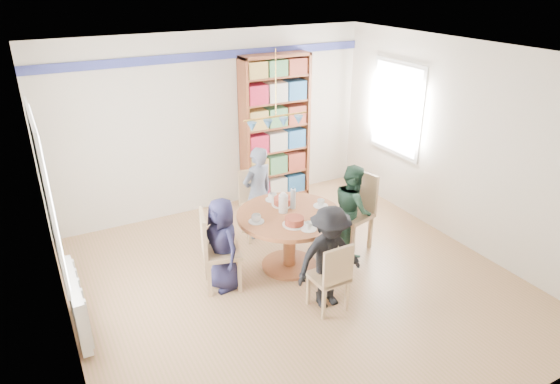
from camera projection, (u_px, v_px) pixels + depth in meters
ground at (296, 283)px, 6.05m from camera, size 5.00×5.00×0.00m
room_shell at (242, 136)px, 5.96m from camera, size 5.00×5.00×5.00m
radiator at (77, 303)px, 5.10m from camera, size 0.12×1.00×0.60m
dining_table at (289, 228)px, 6.16m from camera, size 1.30×1.30×0.75m
chair_left at (214, 247)px, 5.76m from camera, size 0.53×0.53×0.98m
chair_right at (356, 207)px, 6.64m from camera, size 0.57×0.57×1.05m
chair_far at (256, 201)px, 6.96m from camera, size 0.48×0.48×0.95m
chair_near at (332, 275)px, 5.36m from camera, size 0.39×0.39×0.85m
person_left at (223, 244)px, 5.76m from camera, size 0.45×0.61×1.14m
person_right at (352, 209)px, 6.53m from camera, size 0.64×0.72×1.22m
person_far at (258, 193)px, 6.86m from camera, size 0.54×0.41×1.32m
person_near at (329, 258)px, 5.42m from camera, size 0.79×0.46×1.21m
bookshelf at (275, 130)px, 7.87m from camera, size 1.11×0.33×2.33m
tableware at (287, 209)px, 6.07m from camera, size 1.09×1.09×0.29m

